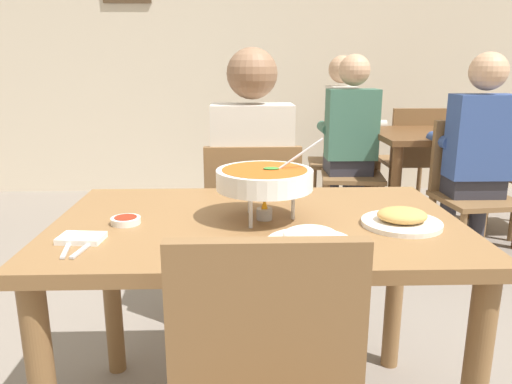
# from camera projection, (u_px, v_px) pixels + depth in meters

# --- Properties ---
(cafe_rear_partition) EXTENTS (10.00, 0.10, 3.00)m
(cafe_rear_partition) POSITION_uv_depth(u_px,v_px,m) (245.00, 36.00, 4.66)
(cafe_rear_partition) COLOR beige
(cafe_rear_partition) RESTS_ON ground_plane
(dining_table_main) EXTENTS (1.27, 0.81, 0.76)m
(dining_table_main) POSITION_uv_depth(u_px,v_px,m) (257.00, 254.00, 1.57)
(dining_table_main) COLOR brown
(dining_table_main) RESTS_ON ground_plane
(chair_diner_main) EXTENTS (0.44, 0.44, 0.90)m
(chair_diner_main) POSITION_uv_depth(u_px,v_px,m) (252.00, 226.00, 2.27)
(chair_diner_main) COLOR brown
(chair_diner_main) RESTS_ON ground_plane
(diner_main) EXTENTS (0.40, 0.45, 1.31)m
(diner_main) POSITION_uv_depth(u_px,v_px,m) (252.00, 175.00, 2.25)
(diner_main) COLOR #2D2D38
(diner_main) RESTS_ON ground_plane
(curry_bowl) EXTENTS (0.33, 0.30, 0.26)m
(curry_bowl) POSITION_uv_depth(u_px,v_px,m) (265.00, 180.00, 1.51)
(curry_bowl) COLOR silver
(curry_bowl) RESTS_ON dining_table_main
(rice_plate) EXTENTS (0.24, 0.24, 0.06)m
(rice_plate) POSITION_uv_depth(u_px,v_px,m) (310.00, 240.00, 1.30)
(rice_plate) COLOR white
(rice_plate) RESTS_ON dining_table_main
(appetizer_plate) EXTENTS (0.24, 0.24, 0.06)m
(appetizer_plate) POSITION_uv_depth(u_px,v_px,m) (402.00, 219.00, 1.48)
(appetizer_plate) COLOR white
(appetizer_plate) RESTS_ON dining_table_main
(sauce_dish) EXTENTS (0.09, 0.09, 0.02)m
(sauce_dish) POSITION_uv_depth(u_px,v_px,m) (126.00, 220.00, 1.50)
(sauce_dish) COLOR white
(sauce_dish) RESTS_ON dining_table_main
(napkin_folded) EXTENTS (0.13, 0.09, 0.02)m
(napkin_folded) POSITION_uv_depth(u_px,v_px,m) (81.00, 238.00, 1.35)
(napkin_folded) COLOR white
(napkin_folded) RESTS_ON dining_table_main
(fork_utensil) EXTENTS (0.04, 0.17, 0.01)m
(fork_utensil) POSITION_uv_depth(u_px,v_px,m) (68.00, 246.00, 1.30)
(fork_utensil) COLOR silver
(fork_utensil) RESTS_ON dining_table_main
(spoon_utensil) EXTENTS (0.04, 0.17, 0.01)m
(spoon_utensil) POSITION_uv_depth(u_px,v_px,m) (87.00, 246.00, 1.30)
(spoon_utensil) COLOR silver
(spoon_utensil) RESTS_ON dining_table_main
(dining_table_far) EXTENTS (1.00, 0.80, 0.76)m
(dining_table_far) POSITION_uv_depth(u_px,v_px,m) (443.00, 151.00, 3.55)
(dining_table_far) COLOR brown
(dining_table_far) RESTS_ON ground_plane
(chair_bg_left) EXTENTS (0.49, 0.49, 0.90)m
(chair_bg_left) POSITION_uv_depth(u_px,v_px,m) (352.00, 164.00, 3.69)
(chair_bg_left) COLOR brown
(chair_bg_left) RESTS_ON ground_plane
(chair_bg_middle) EXTENTS (0.47, 0.47, 0.90)m
(chair_bg_middle) POSITION_uv_depth(u_px,v_px,m) (347.00, 154.00, 4.08)
(chair_bg_middle) COLOR brown
(chair_bg_middle) RESTS_ON ground_plane
(chair_bg_right) EXTENTS (0.48, 0.48, 0.90)m
(chair_bg_right) POSITION_uv_depth(u_px,v_px,m) (470.00, 184.00, 3.06)
(chair_bg_right) COLOR brown
(chair_bg_right) RESTS_ON ground_plane
(chair_bg_window) EXTENTS (0.44, 0.44, 0.90)m
(chair_bg_window) POSITION_uv_depth(u_px,v_px,m) (411.00, 154.00, 4.09)
(chair_bg_window) COLOR brown
(chair_bg_window) RESTS_ON ground_plane
(patron_bg_left) EXTENTS (0.40, 0.45, 1.31)m
(patron_bg_left) POSITION_uv_depth(u_px,v_px,m) (350.00, 134.00, 3.57)
(patron_bg_left) COLOR #2D2D38
(patron_bg_left) RESTS_ON ground_plane
(patron_bg_middle) EXTENTS (0.45, 0.40, 1.31)m
(patron_bg_middle) POSITION_uv_depth(u_px,v_px,m) (344.00, 126.00, 4.06)
(patron_bg_middle) COLOR #2D2D38
(patron_bg_middle) RESTS_ON ground_plane
(patron_bg_right) EXTENTS (0.40, 0.45, 1.31)m
(patron_bg_right) POSITION_uv_depth(u_px,v_px,m) (476.00, 148.00, 2.97)
(patron_bg_right) COLOR #2D2D38
(patron_bg_right) RESTS_ON ground_plane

